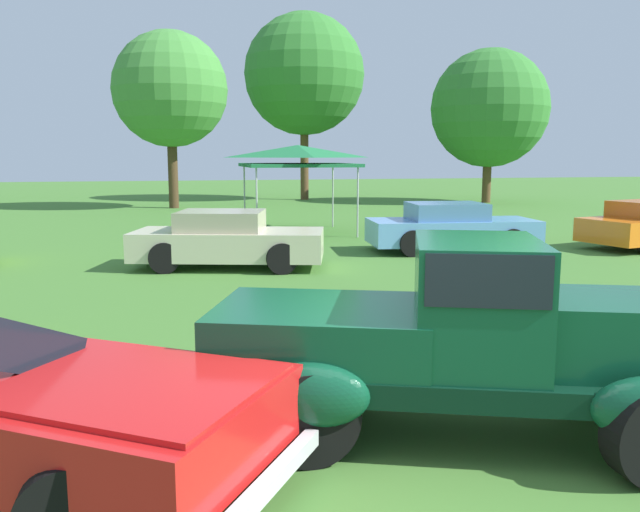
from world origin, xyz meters
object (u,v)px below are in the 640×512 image
feature_pickup_truck (466,337)px  neighbor_convertible (15,401)px  show_car_cream (227,240)px  show_car_skyblue (451,228)px  canopy_tent_left_field (298,154)px

feature_pickup_truck → neighbor_convertible: size_ratio=0.98×
show_car_cream → show_car_skyblue: bearing=11.5°
neighbor_convertible → canopy_tent_left_field: bearing=71.0°
feature_pickup_truck → show_car_skyblue: bearing=66.2°
show_car_skyblue → canopy_tent_left_field: (-2.97, 4.75, 1.82)m
neighbor_convertible → feature_pickup_truck: bearing=-1.5°
feature_pickup_truck → canopy_tent_left_field: (1.51, 14.92, 1.56)m
feature_pickup_truck → neighbor_convertible: bearing=178.5°
canopy_tent_left_field → neighbor_convertible: bearing=-109.0°
feature_pickup_truck → canopy_tent_left_field: size_ratio=1.35×
show_car_skyblue → show_car_cream: bearing=-168.5°
feature_pickup_truck → show_car_cream: 9.10m
show_car_cream → show_car_skyblue: size_ratio=1.00×
show_car_skyblue → canopy_tent_left_field: size_ratio=1.30×
canopy_tent_left_field → feature_pickup_truck: bearing=-95.8°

